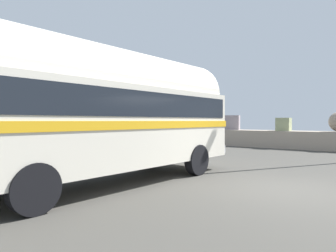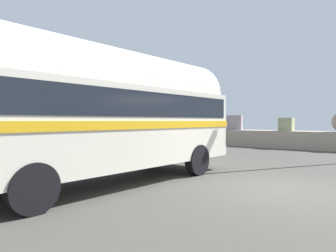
{
  "view_description": "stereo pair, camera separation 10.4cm",
  "coord_description": "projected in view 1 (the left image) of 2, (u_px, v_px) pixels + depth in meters",
  "views": [
    {
      "loc": [
        2.18,
        -7.67,
        1.73
      ],
      "look_at": [
        -2.8,
        -1.1,
        1.59
      ],
      "focal_mm": 31.87,
      "sensor_mm": 36.0,
      "label": 1
    },
    {
      "loc": [
        2.27,
        -7.6,
        1.73
      ],
      "look_at": [
        -2.8,
        -1.1,
        1.59
      ],
      "focal_mm": 31.87,
      "sensor_mm": 36.0,
      "label": 2
    }
  ],
  "objects": [
    {
      "name": "ground",
      "position": [
        283.0,
        189.0,
        7.46
      ],
      "size": [
        32.0,
        26.0,
        0.02
      ],
      "color": "#42403B"
    },
    {
      "name": "vintage_coach",
      "position": [
        109.0,
        109.0,
        8.07
      ],
      "size": [
        2.85,
        8.7,
        3.7
      ],
      "rotation": [
        0.0,
        0.0,
        -0.05
      ],
      "color": "black",
      "rests_on": "ground"
    }
  ]
}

